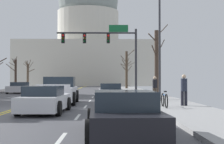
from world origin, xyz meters
TOP-DOWN VIEW (x-y plane):
  - ground at (0.00, -0.00)m, footprint 20.00×180.00m
  - signal_gantry at (4.78, 16.13)m, footprint 7.91×0.41m
  - street_lamp_right at (7.95, 5.16)m, footprint 2.19×0.24m
  - capitol_building at (0.00, 70.32)m, footprint 34.51×20.08m
  - sedan_near_00 at (5.06, 11.14)m, footprint 2.16×4.37m
  - pickup_truck_near_01 at (1.64, 4.50)m, footprint 2.45×5.44m
  - sedan_near_02 at (1.85, -1.59)m, footprint 2.05×4.50m
  - sedan_near_03 at (5.11, -8.11)m, footprint 2.07×4.71m
  - sedan_oncoming_00 at (-5.08, 21.05)m, footprint 2.09×4.48m
  - sedan_oncoming_01 at (-1.90, 31.59)m, footprint 2.14×4.57m
  - sedan_oncoming_02 at (-1.86, 40.12)m, footprint 1.93×4.26m
  - bare_tree_00 at (7.89, 36.26)m, footprint 2.31×1.98m
  - bare_tree_01 at (-8.58, 32.45)m, footprint 1.84×2.64m
  - bare_tree_02 at (8.97, 11.68)m, footprint 1.87×1.80m
  - bare_tree_03 at (-8.96, 41.96)m, footprint 1.78×1.91m
  - bare_tree_04 at (8.30, 43.89)m, footprint 2.09×1.30m
  - pedestrian_00 at (8.17, 7.17)m, footprint 0.35×0.34m
  - pedestrian_01 at (8.80, 0.81)m, footprint 0.35×0.34m
  - bicycle_parked at (7.59, -0.14)m, footprint 0.12×1.77m

SIDE VIEW (x-z plane):
  - ground at x=0.00m, z-range -0.08..0.12m
  - bicycle_parked at x=7.59m, z-range 0.06..0.91m
  - sedan_near_00 at x=5.06m, z-range -0.04..1.17m
  - sedan_near_03 at x=5.11m, z-range -0.04..1.18m
  - sedan_oncoming_02 at x=-1.86m, z-range -0.03..1.17m
  - sedan_near_02 at x=1.85m, z-range -0.04..1.20m
  - sedan_oncoming_00 at x=-5.08m, z-range -0.04..1.21m
  - sedan_oncoming_01 at x=-1.90m, z-range -0.04..1.29m
  - pickup_truck_near_01 at x=1.64m, z-range -0.09..1.61m
  - pedestrian_00 at x=8.17m, z-range 0.23..1.84m
  - pedestrian_01 at x=8.80m, z-range 0.23..1.88m
  - bare_tree_03 at x=-8.96m, z-range 0.01..4.84m
  - bare_tree_04 at x=8.30m, z-range 0.07..4.83m
  - bare_tree_01 at x=-8.58m, z-range 0.19..4.84m
  - bare_tree_02 at x=8.97m, z-range -0.06..6.13m
  - bare_tree_00 at x=7.89m, z-range 0.15..6.19m
  - signal_gantry at x=4.78m, z-range 1.64..8.42m
  - street_lamp_right at x=7.95m, z-range 0.87..9.75m
  - capitol_building at x=0.00m, z-range -4.51..27.44m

